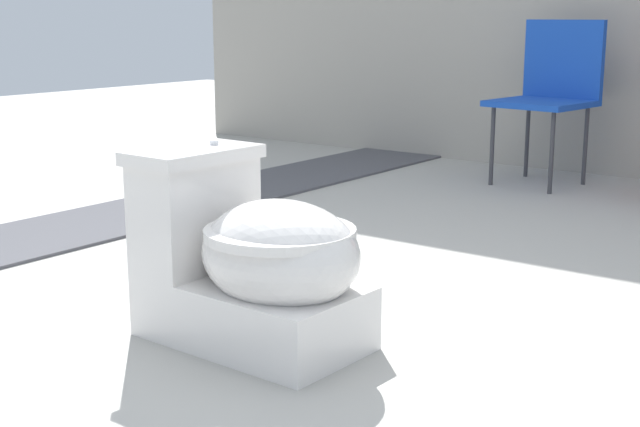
{
  "coord_description": "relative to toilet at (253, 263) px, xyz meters",
  "views": [
    {
      "loc": [
        1.55,
        -1.84,
        0.86
      ],
      "look_at": [
        0.05,
        0.16,
        0.3
      ],
      "focal_mm": 50.0,
      "sensor_mm": 36.0,
      "label": 1
    }
  ],
  "objects": [
    {
      "name": "ground_plane",
      "position": [
        -0.05,
        0.14,
        -0.22
      ],
      "size": [
        14.0,
        14.0,
        0.0
      ],
      "primitive_type": "plane",
      "color": "#A8A59E"
    },
    {
      "name": "gravel_strip",
      "position": [
        -1.44,
        0.64,
        -0.21
      ],
      "size": [
        0.56,
        8.0,
        0.01
      ],
      "primitive_type": "cube",
      "color": "#4C4C51",
      "rests_on": "ground"
    },
    {
      "name": "toilet",
      "position": [
        0.0,
        0.0,
        0.0
      ],
      "size": [
        0.64,
        0.4,
        0.52
      ],
      "rotation": [
        0.0,
        0.0,
        -0.03
      ],
      "color": "white",
      "rests_on": "ground"
    },
    {
      "name": "folding_chair_left",
      "position": [
        -0.31,
        2.69,
        0.29
      ],
      "size": [
        0.49,
        0.49,
        0.83
      ],
      "rotation": [
        0.0,
        0.0,
        -1.69
      ],
      "color": "#1947B2",
      "rests_on": "ground"
    }
  ]
}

